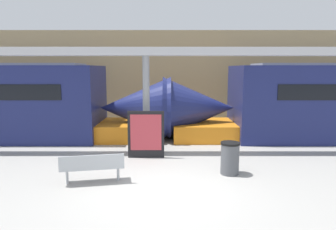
# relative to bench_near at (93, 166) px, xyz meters

# --- Properties ---
(ground_plane) EXTENTS (60.00, 60.00, 0.00)m
(ground_plane) POSITION_rel_bench_near_xyz_m (1.96, -0.50, -0.47)
(ground_plane) COLOR #9E9B96
(station_wall) EXTENTS (56.00, 0.20, 5.00)m
(station_wall) POSITION_rel_bench_near_xyz_m (1.96, 8.86, 2.03)
(station_wall) COLOR tan
(station_wall) RESTS_ON ground_plane
(bench_near) EXTENTS (1.69, 0.73, 0.79)m
(bench_near) POSITION_rel_bench_near_xyz_m (0.00, 0.00, 0.00)
(bench_near) COLOR #ADB2B7
(bench_near) RESTS_ON ground_plane
(trash_bin) EXTENTS (0.54, 0.54, 0.92)m
(trash_bin) POSITION_rel_bench_near_xyz_m (3.72, 0.70, -0.01)
(trash_bin) COLOR #4C4F54
(trash_bin) RESTS_ON ground_plane
(poster_board) EXTENTS (1.22, 0.07, 1.59)m
(poster_board) POSITION_rel_bench_near_xyz_m (1.23, 2.29, 0.33)
(poster_board) COLOR black
(poster_board) RESTS_ON ground_plane
(support_column_near) EXTENTS (0.24, 0.24, 3.41)m
(support_column_near) POSITION_rel_bench_near_xyz_m (1.20, 2.96, 1.23)
(support_column_near) COLOR gray
(support_column_near) RESTS_ON ground_plane
(canopy_beam) EXTENTS (28.00, 0.60, 0.28)m
(canopy_beam) POSITION_rel_bench_near_xyz_m (1.20, 2.96, 3.08)
(canopy_beam) COLOR #B7B7BC
(canopy_beam) RESTS_ON support_column_near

